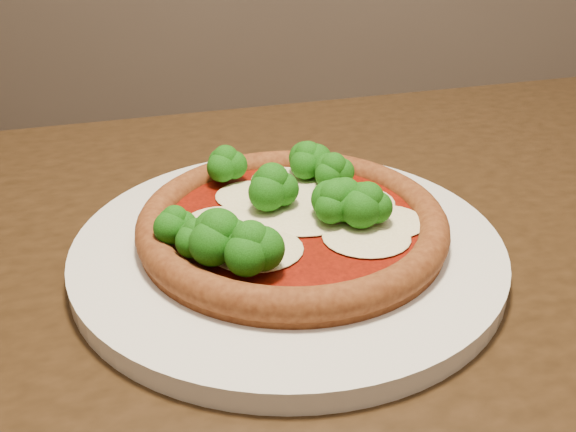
{
  "coord_description": "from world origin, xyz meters",
  "views": [
    {
      "loc": [
        -0.25,
        -0.33,
        1.04
      ],
      "look_at": [
        -0.25,
        0.13,
        0.79
      ],
      "focal_mm": 40.0,
      "sensor_mm": 36.0,
      "label": 1
    }
  ],
  "objects": [
    {
      "name": "pizza",
      "position": [
        -0.25,
        0.13,
        0.79
      ],
      "size": [
        0.26,
        0.26,
        0.06
      ],
      "rotation": [
        0.0,
        0.0,
        -0.05
      ],
      "color": "brown",
      "rests_on": "plate"
    },
    {
      "name": "dining_table",
      "position": [
        -0.25,
        0.1,
        0.65
      ],
      "size": [
        1.43,
        1.12,
        0.75
      ],
      "rotation": [
        0.0,
        0.0,
        0.28
      ],
      "color": "black",
      "rests_on": "floor"
    },
    {
      "name": "plate",
      "position": [
        -0.25,
        0.13,
        0.76
      ],
      "size": [
        0.36,
        0.36,
        0.02
      ],
      "primitive_type": "cylinder",
      "color": "silver",
      "rests_on": "dining_table"
    }
  ]
}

